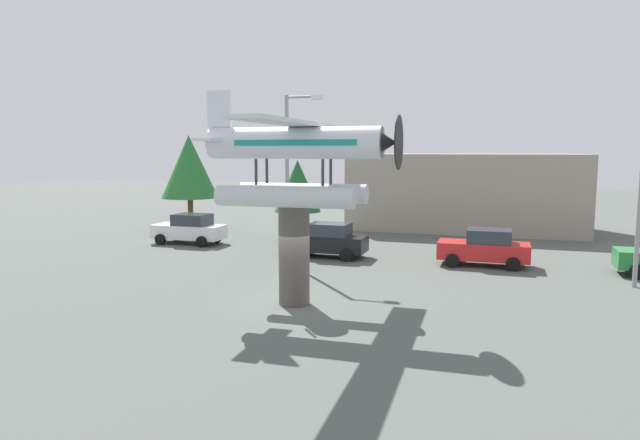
# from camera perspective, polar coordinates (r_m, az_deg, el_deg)

# --- Properties ---
(ground_plane) EXTENTS (140.00, 140.00, 0.00)m
(ground_plane) POSITION_cam_1_polar(r_m,az_deg,el_deg) (20.43, -2.60, -8.45)
(ground_plane) COLOR #515651
(display_pedestal) EXTENTS (1.10, 1.10, 3.57)m
(display_pedestal) POSITION_cam_1_polar(r_m,az_deg,el_deg) (20.03, -2.63, -3.53)
(display_pedestal) COLOR #4C4742
(display_pedestal) RESTS_ON ground
(floatplane_monument) EXTENTS (6.94, 10.42, 4.00)m
(floatplane_monument) POSITION_cam_1_polar(r_m,az_deg,el_deg) (19.65, -2.32, 6.39)
(floatplane_monument) COLOR silver
(floatplane_monument) RESTS_ON display_pedestal
(car_near_white) EXTENTS (4.20, 2.02, 1.76)m
(car_near_white) POSITION_cam_1_polar(r_m,az_deg,el_deg) (33.99, -13.02, -0.88)
(car_near_white) COLOR white
(car_near_white) RESTS_ON ground
(car_mid_black) EXTENTS (4.20, 2.02, 1.76)m
(car_mid_black) POSITION_cam_1_polar(r_m,az_deg,el_deg) (29.02, 0.67, -2.03)
(car_mid_black) COLOR black
(car_mid_black) RESTS_ON ground
(car_far_red) EXTENTS (4.20, 2.02, 1.76)m
(car_far_red) POSITION_cam_1_polar(r_m,az_deg,el_deg) (27.92, 16.29, -2.68)
(car_far_red) COLOR red
(car_far_red) RESTS_ON ground
(streetlight_primary) EXTENTS (1.84, 0.28, 8.04)m
(streetlight_primary) POSITION_cam_1_polar(r_m,az_deg,el_deg) (27.10, -2.96, 5.35)
(streetlight_primary) COLOR gray
(streetlight_primary) RESTS_ON ground
(storefront_building) EXTENTS (15.50, 7.20, 5.21)m
(storefront_building) POSITION_cam_1_polar(r_m,az_deg,el_deg) (40.62, 14.48, 2.79)
(storefront_building) COLOR #9E9384
(storefront_building) RESTS_ON ground
(tree_west) EXTENTS (3.75, 3.75, 6.47)m
(tree_west) POSITION_cam_1_polar(r_m,az_deg,el_deg) (38.67, -13.05, 5.26)
(tree_west) COLOR brown
(tree_west) RESTS_ON ground
(tree_east) EXTENTS (2.79, 2.79, 4.90)m
(tree_east) POSITION_cam_1_polar(r_m,az_deg,el_deg) (33.86, -2.28, 3.42)
(tree_east) COLOR brown
(tree_east) RESTS_ON ground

